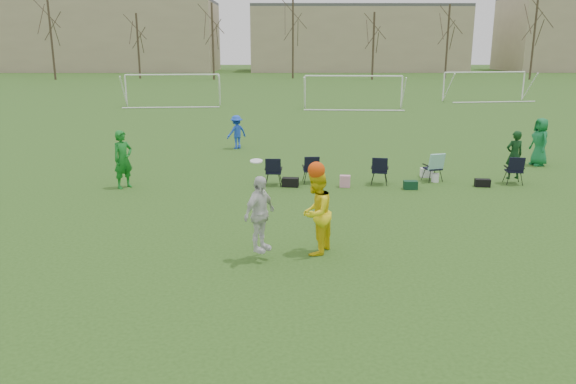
{
  "coord_description": "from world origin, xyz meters",
  "views": [
    {
      "loc": [
        -1.19,
        -10.92,
        4.64
      ],
      "look_at": [
        -1.11,
        2.02,
        1.25
      ],
      "focal_mm": 35.0,
      "sensor_mm": 36.0,
      "label": 1
    }
  ],
  "objects_px": {
    "center_contest": "(297,212)",
    "goal_right": "(485,78)",
    "fielder_blue": "(237,132)",
    "fielder_green_far": "(540,142)",
    "goal_left": "(173,81)",
    "fielder_green_near": "(123,159)",
    "goal_mid": "(353,82)"
  },
  "relations": [
    {
      "from": "fielder_blue",
      "to": "fielder_green_far",
      "type": "bearing_deg",
      "value": 124.71
    },
    {
      "from": "goal_right",
      "to": "fielder_green_far",
      "type": "bearing_deg",
      "value": -112.7
    },
    {
      "from": "center_contest",
      "to": "goal_right",
      "type": "bearing_deg",
      "value": 65.39
    },
    {
      "from": "fielder_green_near",
      "to": "goal_left",
      "type": "relative_size",
      "value": 0.26
    },
    {
      "from": "fielder_green_far",
      "to": "goal_left",
      "type": "relative_size",
      "value": 0.26
    },
    {
      "from": "fielder_blue",
      "to": "center_contest",
      "type": "distance_m",
      "value": 13.9
    },
    {
      "from": "fielder_blue",
      "to": "goal_left",
      "type": "height_order",
      "value": "goal_left"
    },
    {
      "from": "center_contest",
      "to": "goal_mid",
      "type": "relative_size",
      "value": 0.31
    },
    {
      "from": "goal_right",
      "to": "goal_left",
      "type": "bearing_deg",
      "value": -179.25
    },
    {
      "from": "goal_left",
      "to": "goal_right",
      "type": "height_order",
      "value": "same"
    },
    {
      "from": "fielder_green_far",
      "to": "center_contest",
      "type": "bearing_deg",
      "value": -54.58
    },
    {
      "from": "fielder_blue",
      "to": "goal_right",
      "type": "distance_m",
      "value": 30.3
    },
    {
      "from": "fielder_green_near",
      "to": "goal_left",
      "type": "bearing_deg",
      "value": 47.88
    },
    {
      "from": "fielder_green_far",
      "to": "goal_right",
      "type": "distance_m",
      "value": 27.98
    },
    {
      "from": "goal_right",
      "to": "center_contest",
      "type": "bearing_deg",
      "value": -122.61
    },
    {
      "from": "goal_mid",
      "to": "goal_right",
      "type": "bearing_deg",
      "value": 30.57
    },
    {
      "from": "goal_left",
      "to": "goal_right",
      "type": "bearing_deg",
      "value": 3.75
    },
    {
      "from": "center_contest",
      "to": "fielder_green_near",
      "type": "bearing_deg",
      "value": 131.83
    },
    {
      "from": "goal_left",
      "to": "goal_mid",
      "type": "relative_size",
      "value": 1.0
    },
    {
      "from": "goal_left",
      "to": "goal_right",
      "type": "relative_size",
      "value": 1.01
    },
    {
      "from": "fielder_blue",
      "to": "fielder_green_far",
      "type": "distance_m",
      "value": 12.88
    },
    {
      "from": "fielder_green_near",
      "to": "goal_left",
      "type": "distance_m",
      "value": 26.83
    },
    {
      "from": "goal_left",
      "to": "fielder_green_far",
      "type": "bearing_deg",
      "value": -55.64
    },
    {
      "from": "center_contest",
      "to": "goal_right",
      "type": "height_order",
      "value": "goal_right"
    },
    {
      "from": "fielder_green_far",
      "to": "goal_mid",
      "type": "xyz_separation_m",
      "value": [
        -4.91,
        21.05,
        0.98
      ]
    },
    {
      "from": "center_contest",
      "to": "goal_right",
      "type": "distance_m",
      "value": 40.61
    },
    {
      "from": "fielder_green_near",
      "to": "center_contest",
      "type": "bearing_deg",
      "value": -97.65
    },
    {
      "from": "fielder_blue",
      "to": "goal_right",
      "type": "bearing_deg",
      "value": -167.97
    },
    {
      "from": "fielder_blue",
      "to": "goal_right",
      "type": "relative_size",
      "value": 0.21
    },
    {
      "from": "fielder_green_far",
      "to": "goal_right",
      "type": "xyz_separation_m",
      "value": [
        7.09,
        27.05,
        0.98
      ]
    },
    {
      "from": "fielder_blue",
      "to": "center_contest",
      "type": "xyz_separation_m",
      "value": [
        2.49,
        -13.67,
        0.26
      ]
    },
    {
      "from": "goal_left",
      "to": "goal_mid",
      "type": "bearing_deg",
      "value": -13.13
    }
  ]
}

